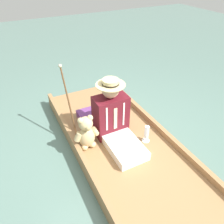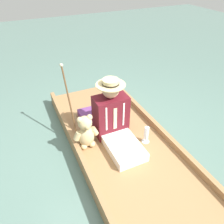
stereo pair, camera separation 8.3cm
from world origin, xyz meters
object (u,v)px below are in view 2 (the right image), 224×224
at_px(seated_person, 114,119).
at_px(teddy_bear, 86,132).
at_px(walking_cane, 68,96).
at_px(wine_glass, 146,134).

xyz_separation_m(seated_person, teddy_bear, (0.37, 0.01, -0.07)).
bearing_deg(seated_person, walking_cane, -52.80).
bearing_deg(teddy_bear, seated_person, -178.01).
bearing_deg(seated_person, wine_glass, 131.78).
distance_m(seated_person, wine_glass, 0.44).
bearing_deg(walking_cane, wine_glass, 138.98).
xyz_separation_m(seated_person, wine_glass, (-0.33, 0.26, -0.15)).
distance_m(wine_glass, walking_cane, 1.09).
bearing_deg(teddy_bear, wine_glass, 160.68).
height_order(seated_person, wine_glass, seated_person).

